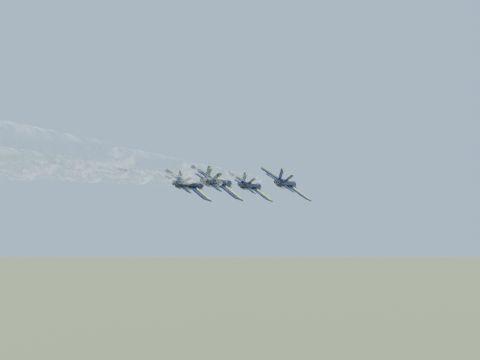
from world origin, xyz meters
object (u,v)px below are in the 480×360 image
(jet_lead, at_px, (251,186))
(jet_left, at_px, (190,185))
(jet_right, at_px, (287,184))
(jet_slot, at_px, (218,182))

(jet_lead, relative_size, jet_left, 1.00)
(jet_lead, bearing_deg, jet_right, -43.16)
(jet_lead, xyz_separation_m, jet_right, (10.37, -9.40, 0.00))
(jet_left, height_order, jet_slot, same)
(jet_lead, relative_size, jet_right, 1.00)
(jet_lead, height_order, jet_slot, same)
(jet_right, bearing_deg, jet_slot, -139.93)
(jet_left, distance_m, jet_slot, 13.84)
(jet_left, bearing_deg, jet_lead, 40.52)
(jet_left, bearing_deg, jet_right, -0.59)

